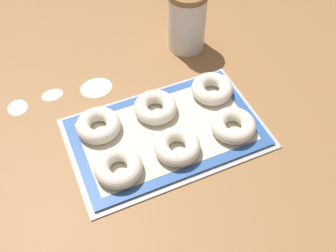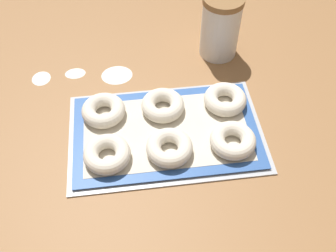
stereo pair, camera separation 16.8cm
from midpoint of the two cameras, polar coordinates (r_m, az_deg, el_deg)
name	(u,v)px [view 1 (the left image)]	position (r m, az deg, el deg)	size (l,w,h in m)	color
ground_plane	(166,134)	(0.95, -5.25, -1.75)	(2.80, 2.80, 0.00)	olive
baking_tray	(168,132)	(0.95, -5.01, -1.49)	(0.47, 0.29, 0.01)	#B2B5BA
baking_mat	(168,131)	(0.95, -5.03, -1.30)	(0.44, 0.27, 0.00)	#2D569E
bagel_front_left	(119,167)	(0.88, -12.65, -6.55)	(0.11, 0.11, 0.03)	silver
bagel_front_center	(178,146)	(0.89, -3.93, -3.58)	(0.11, 0.11, 0.03)	silver
bagel_front_right	(233,126)	(0.93, 4.51, -0.50)	(0.11, 0.11, 0.03)	silver
bagel_back_left	(98,125)	(0.96, -15.02, -0.46)	(0.11, 0.11, 0.03)	silver
bagel_back_center	(155,107)	(0.97, -6.77, 2.18)	(0.11, 0.11, 0.03)	silver
bagel_back_right	(212,89)	(1.01, 1.76, 4.94)	(0.11, 0.11, 0.03)	silver
flour_canister	(187,20)	(1.12, -1.60, 14.80)	(0.11, 0.11, 0.18)	white
flour_patch_near	(96,87)	(1.09, -14.79, 4.99)	(0.09, 0.07, 0.00)	white
flour_patch_far	(17,107)	(1.11, -25.17, 2.02)	(0.05, 0.06, 0.00)	white
flour_patch_side	(52,95)	(1.10, -20.72, 3.84)	(0.06, 0.04, 0.00)	white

